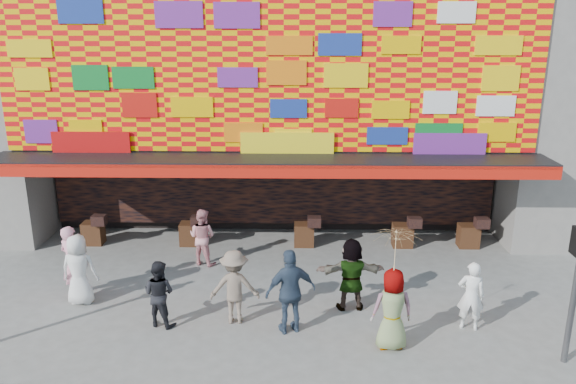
{
  "coord_description": "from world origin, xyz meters",
  "views": [
    {
      "loc": [
        0.84,
        -11.47,
        6.52
      ],
      "look_at": [
        0.56,
        2.0,
        2.49
      ],
      "focal_mm": 35.0,
      "sensor_mm": 36.0,
      "label": 1
    }
  ],
  "objects_px": {
    "ped_e": "(291,291)",
    "parasol": "(396,252)",
    "ped_a": "(79,270)",
    "ped_b": "(72,262)",
    "ped_h": "(471,296)",
    "ped_i": "(202,237)",
    "ped_g": "(392,309)",
    "ped_d": "(235,287)",
    "ped_f": "(351,274)",
    "ped_c": "(159,293)"
  },
  "relations": [
    {
      "from": "ped_d",
      "to": "ped_i",
      "type": "height_order",
      "value": "ped_d"
    },
    {
      "from": "ped_h",
      "to": "parasol",
      "type": "distance_m",
      "value": 2.44
    },
    {
      "from": "ped_g",
      "to": "ped_b",
      "type": "bearing_deg",
      "value": -22.04
    },
    {
      "from": "ped_d",
      "to": "ped_i",
      "type": "bearing_deg",
      "value": -71.13
    },
    {
      "from": "ped_e",
      "to": "parasol",
      "type": "xyz_separation_m",
      "value": [
        2.11,
        -0.6,
        1.2
      ]
    },
    {
      "from": "ped_e",
      "to": "ped_a",
      "type": "bearing_deg",
      "value": -33.26
    },
    {
      "from": "ped_b",
      "to": "ped_e",
      "type": "height_order",
      "value": "ped_e"
    },
    {
      "from": "ped_d",
      "to": "ped_h",
      "type": "relative_size",
      "value": 1.08
    },
    {
      "from": "ped_c",
      "to": "ped_e",
      "type": "distance_m",
      "value": 2.95
    },
    {
      "from": "ped_c",
      "to": "ped_g",
      "type": "xyz_separation_m",
      "value": [
        5.05,
        -0.84,
        0.11
      ]
    },
    {
      "from": "ped_i",
      "to": "parasol",
      "type": "relative_size",
      "value": 0.86
    },
    {
      "from": "ped_e",
      "to": "ped_g",
      "type": "bearing_deg",
      "value": 144.38
    },
    {
      "from": "ped_b",
      "to": "ped_g",
      "type": "relative_size",
      "value": 1.05
    },
    {
      "from": "ped_b",
      "to": "ped_f",
      "type": "bearing_deg",
      "value": -155.63
    },
    {
      "from": "ped_e",
      "to": "ped_d",
      "type": "bearing_deg",
      "value": -37.56
    },
    {
      "from": "ped_b",
      "to": "ped_c",
      "type": "height_order",
      "value": "ped_b"
    },
    {
      "from": "ped_c",
      "to": "parasol",
      "type": "bearing_deg",
      "value": -170.0
    },
    {
      "from": "ped_b",
      "to": "ped_h",
      "type": "bearing_deg",
      "value": -159.75
    },
    {
      "from": "ped_e",
      "to": "parasol",
      "type": "distance_m",
      "value": 2.5
    },
    {
      "from": "ped_g",
      "to": "ped_i",
      "type": "relative_size",
      "value": 1.09
    },
    {
      "from": "parasol",
      "to": "ped_i",
      "type": "bearing_deg",
      "value": 137.76
    },
    {
      "from": "ped_a",
      "to": "ped_d",
      "type": "xyz_separation_m",
      "value": [
        3.83,
        -0.82,
        -0.01
      ]
    },
    {
      "from": "ped_a",
      "to": "ped_b",
      "type": "height_order",
      "value": "ped_b"
    },
    {
      "from": "parasol",
      "to": "ped_f",
      "type": "bearing_deg",
      "value": 112.57
    },
    {
      "from": "ped_e",
      "to": "ped_f",
      "type": "relative_size",
      "value": 1.1
    },
    {
      "from": "ped_g",
      "to": "ped_c",
      "type": "bearing_deg",
      "value": -15.31
    },
    {
      "from": "ped_f",
      "to": "ped_b",
      "type": "bearing_deg",
      "value": -8.4
    },
    {
      "from": "ped_h",
      "to": "ped_a",
      "type": "bearing_deg",
      "value": 6.15
    },
    {
      "from": "ped_a",
      "to": "parasol",
      "type": "height_order",
      "value": "parasol"
    },
    {
      "from": "ped_g",
      "to": "ped_h",
      "type": "distance_m",
      "value": 2.03
    },
    {
      "from": "ped_b",
      "to": "ped_i",
      "type": "bearing_deg",
      "value": -116.01
    },
    {
      "from": "ped_a",
      "to": "ped_g",
      "type": "relative_size",
      "value": 0.99
    },
    {
      "from": "ped_a",
      "to": "ped_b",
      "type": "relative_size",
      "value": 0.95
    },
    {
      "from": "ped_b",
      "to": "ped_i",
      "type": "xyz_separation_m",
      "value": [
        2.87,
        2.04,
        -0.11
      ]
    },
    {
      "from": "ped_c",
      "to": "ped_d",
      "type": "relative_size",
      "value": 0.89
    },
    {
      "from": "ped_d",
      "to": "ped_h",
      "type": "bearing_deg",
      "value": 175.14
    },
    {
      "from": "ped_a",
      "to": "ped_h",
      "type": "height_order",
      "value": "ped_a"
    },
    {
      "from": "ped_c",
      "to": "ped_h",
      "type": "bearing_deg",
      "value": -160.84
    },
    {
      "from": "ped_a",
      "to": "parasol",
      "type": "distance_m",
      "value": 7.55
    },
    {
      "from": "ped_a",
      "to": "ped_i",
      "type": "xyz_separation_m",
      "value": [
        2.57,
        2.4,
        -0.07
      ]
    },
    {
      "from": "ped_a",
      "to": "ped_g",
      "type": "height_order",
      "value": "ped_g"
    },
    {
      "from": "ped_g",
      "to": "ped_h",
      "type": "bearing_deg",
      "value": -162.43
    },
    {
      "from": "ped_b",
      "to": "ped_c",
      "type": "bearing_deg",
      "value": -179.9
    },
    {
      "from": "parasol",
      "to": "ped_e",
      "type": "bearing_deg",
      "value": 164.15
    },
    {
      "from": "ped_c",
      "to": "ped_f",
      "type": "distance_m",
      "value": 4.43
    },
    {
      "from": "ped_f",
      "to": "ped_a",
      "type": "bearing_deg",
      "value": -5.5
    },
    {
      "from": "ped_d",
      "to": "ped_f",
      "type": "bearing_deg",
      "value": -168.64
    },
    {
      "from": "ped_f",
      "to": "ped_i",
      "type": "relative_size",
      "value": 1.09
    },
    {
      "from": "ped_a",
      "to": "ped_i",
      "type": "distance_m",
      "value": 3.51
    },
    {
      "from": "ped_f",
      "to": "ped_g",
      "type": "bearing_deg",
      "value": 108.35
    }
  ]
}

